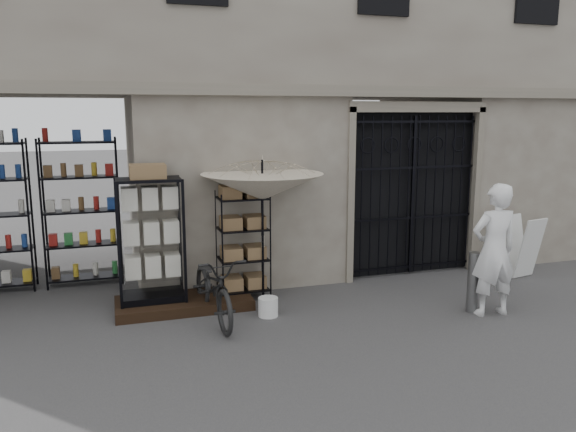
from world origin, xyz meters
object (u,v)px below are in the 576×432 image
object	(u,v)px
display_cabinet	(151,246)
easel_sign	(522,246)
steel_bollard	(473,282)
wire_rack	(243,247)
white_bucket	(268,307)
market_umbrella	(262,180)
shopkeeper	(490,314)
bicycle	(215,319)

from	to	relation	value
display_cabinet	easel_sign	size ratio (longest dim) A/B	1.84
display_cabinet	steel_bollard	distance (m)	4.77
wire_rack	white_bucket	world-z (taller)	wire_rack
market_umbrella	shopkeeper	bearing A→B (deg)	-28.22
steel_bollard	easel_sign	distance (m)	2.32
steel_bollard	easel_sign	bearing A→B (deg)	33.63
shopkeeper	bicycle	bearing A→B (deg)	-11.44
market_umbrella	bicycle	size ratio (longest dim) A/B	1.43
easel_sign	market_umbrella	bearing A→B (deg)	165.80
easel_sign	steel_bollard	bearing A→B (deg)	-158.75
wire_rack	easel_sign	bearing A→B (deg)	-16.00
bicycle	shopkeeper	bearing A→B (deg)	-19.11
white_bucket	easel_sign	distance (m)	4.91
display_cabinet	bicycle	size ratio (longest dim) A/B	1.06
wire_rack	white_bucket	distance (m)	1.15
display_cabinet	shopkeeper	xyz separation A→B (m)	(4.68, -1.70, -0.97)
wire_rack	steel_bollard	size ratio (longest dim) A/B	1.90
white_bucket	easel_sign	world-z (taller)	easel_sign
white_bucket	shopkeeper	distance (m)	3.25
display_cabinet	steel_bollard	size ratio (longest dim) A/B	2.19
bicycle	wire_rack	bearing A→B (deg)	48.06
market_umbrella	shopkeeper	world-z (taller)	market_umbrella
display_cabinet	white_bucket	world-z (taller)	display_cabinet
shopkeeper	white_bucket	bearing A→B (deg)	-13.20
wire_rack	bicycle	distance (m)	1.32
wire_rack	bicycle	bearing A→B (deg)	-139.27
display_cabinet	bicycle	world-z (taller)	display_cabinet
steel_bollard	easel_sign	xyz separation A→B (m)	(1.93, 1.28, 0.10)
steel_bollard	shopkeeper	size ratio (longest dim) A/B	0.47
display_cabinet	market_umbrella	xyz separation A→B (m)	(1.68, -0.08, 0.94)
market_umbrella	easel_sign	bearing A→B (deg)	-1.82
wire_rack	easel_sign	distance (m)	5.03
wire_rack	white_bucket	size ratio (longest dim) A/B	5.97
shopkeeper	easel_sign	size ratio (longest dim) A/B	1.80
white_bucket	easel_sign	xyz separation A→B (m)	(4.86, 0.56, 0.42)
bicycle	easel_sign	distance (m)	5.67
wire_rack	white_bucket	xyz separation A→B (m)	(0.16, -0.90, -0.70)
wire_rack	shopkeeper	size ratio (longest dim) A/B	0.89
wire_rack	market_umbrella	xyz separation A→B (m)	(0.27, -0.19, 1.07)
steel_bollard	easel_sign	world-z (taller)	easel_sign
easel_sign	wire_rack	bearing A→B (deg)	163.69
market_umbrella	shopkeeper	xyz separation A→B (m)	(3.00, -1.61, -1.91)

